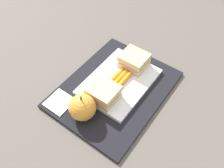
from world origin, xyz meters
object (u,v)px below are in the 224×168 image
at_px(paper_napkin, 59,102).
at_px(carrot_sticks_bundle, 119,79).
at_px(sandwich_half_left, 134,60).
at_px(apple, 82,107).
at_px(sandwich_half_right, 103,93).
at_px(food_tray, 119,82).

bearing_deg(paper_napkin, carrot_sticks_bundle, 148.74).
relative_size(sandwich_half_left, apple, 0.94).
xyz_separation_m(sandwich_half_right, apple, (0.07, -0.01, 0.00)).
height_order(apple, paper_napkin, apple).
height_order(sandwich_half_left, apple, apple).
bearing_deg(paper_napkin, food_tray, 148.75).
distance_m(sandwich_half_left, sandwich_half_right, 0.16).
bearing_deg(paper_napkin, apple, 96.36).
relative_size(sandwich_half_right, carrot_sticks_bundle, 1.02).
relative_size(sandwich_half_left, sandwich_half_right, 1.00).
height_order(carrot_sticks_bundle, apple, apple).
height_order(food_tray, sandwich_half_right, sandwich_half_right).
height_order(carrot_sticks_bundle, paper_napkin, carrot_sticks_bundle).
relative_size(sandwich_half_right, apple, 0.94).
height_order(food_tray, paper_napkin, food_tray).
distance_m(carrot_sticks_bundle, paper_napkin, 0.19).
bearing_deg(carrot_sticks_bundle, food_tray, -45.44).
distance_m(apple, paper_napkin, 0.09).
distance_m(carrot_sticks_bundle, apple, 0.15).
bearing_deg(sandwich_half_right, apple, -10.76).
bearing_deg(carrot_sticks_bundle, apple, -5.28).
height_order(food_tray, apple, apple).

